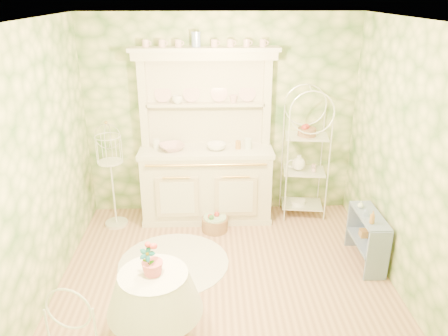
{
  "coord_description": "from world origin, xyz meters",
  "views": [
    {
      "loc": [
        -0.16,
        -3.87,
        2.94
      ],
      "look_at": [
        0.0,
        0.5,
        1.15
      ],
      "focal_mm": 35.0,
      "sensor_mm": 36.0,
      "label": 1
    }
  ],
  "objects_px": {
    "bakers_rack": "(305,156)",
    "side_shelf": "(367,238)",
    "kitchen_dresser": "(206,139)",
    "birdcage_stand": "(112,175)",
    "round_table": "(156,309)",
    "floor_basket": "(215,222)"
  },
  "relations": [
    {
      "from": "bakers_rack",
      "to": "side_shelf",
      "type": "distance_m",
      "value": 1.42
    },
    {
      "from": "kitchen_dresser",
      "to": "birdcage_stand",
      "type": "relative_size",
      "value": 1.56
    },
    {
      "from": "bakers_rack",
      "to": "round_table",
      "type": "distance_m",
      "value": 2.99
    },
    {
      "from": "kitchen_dresser",
      "to": "bakers_rack",
      "type": "xyz_separation_m",
      "value": [
        1.33,
        0.05,
        -0.27
      ]
    },
    {
      "from": "round_table",
      "to": "birdcage_stand",
      "type": "height_order",
      "value": "birdcage_stand"
    },
    {
      "from": "bakers_rack",
      "to": "floor_basket",
      "type": "relative_size",
      "value": 4.54
    },
    {
      "from": "round_table",
      "to": "kitchen_dresser",
      "type": "bearing_deg",
      "value": 78.97
    },
    {
      "from": "side_shelf",
      "to": "floor_basket",
      "type": "height_order",
      "value": "side_shelf"
    },
    {
      "from": "round_table",
      "to": "birdcage_stand",
      "type": "relative_size",
      "value": 0.47
    },
    {
      "from": "kitchen_dresser",
      "to": "floor_basket",
      "type": "distance_m",
      "value": 1.09
    },
    {
      "from": "side_shelf",
      "to": "kitchen_dresser",
      "type": "bearing_deg",
      "value": 142.39
    },
    {
      "from": "kitchen_dresser",
      "to": "round_table",
      "type": "bearing_deg",
      "value": -101.03
    },
    {
      "from": "kitchen_dresser",
      "to": "round_table",
      "type": "height_order",
      "value": "kitchen_dresser"
    },
    {
      "from": "bakers_rack",
      "to": "side_shelf",
      "type": "relative_size",
      "value": 2.39
    },
    {
      "from": "kitchen_dresser",
      "to": "birdcage_stand",
      "type": "distance_m",
      "value": 1.3
    },
    {
      "from": "birdcage_stand",
      "to": "floor_basket",
      "type": "relative_size",
      "value": 3.83
    },
    {
      "from": "round_table",
      "to": "side_shelf",
      "type": "bearing_deg",
      "value": 26.73
    },
    {
      "from": "kitchen_dresser",
      "to": "side_shelf",
      "type": "height_order",
      "value": "kitchen_dresser"
    },
    {
      "from": "bakers_rack",
      "to": "birdcage_stand",
      "type": "height_order",
      "value": "bakers_rack"
    },
    {
      "from": "kitchen_dresser",
      "to": "round_table",
      "type": "xyz_separation_m",
      "value": [
        -0.45,
        -2.3,
        -0.8
      ]
    },
    {
      "from": "side_shelf",
      "to": "round_table",
      "type": "distance_m",
      "value": 2.55
    },
    {
      "from": "bakers_rack",
      "to": "side_shelf",
      "type": "xyz_separation_m",
      "value": [
        0.5,
        -1.2,
        -0.56
      ]
    }
  ]
}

